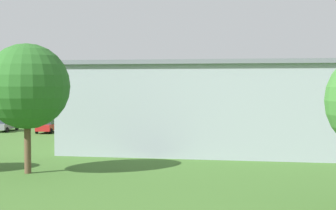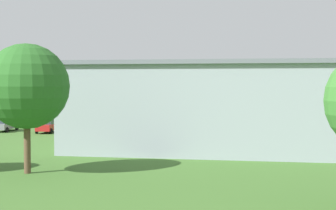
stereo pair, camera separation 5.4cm
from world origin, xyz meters
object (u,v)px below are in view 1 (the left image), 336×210
at_px(car_black, 319,129).
at_px(person_near_hangar_door, 184,126).
at_px(car_red, 48,126).
at_px(hangar, 214,105).
at_px(car_grey, 5,124).
at_px(car_yellow, 103,127).
at_px(tree_behind_hangar_left, 27,86).
at_px(person_watching_takeoff, 248,125).
at_px(biplane, 145,95).
at_px(person_at_fence_line, 281,125).

height_order(car_black, person_near_hangar_door, car_black).
height_order(car_black, car_red, car_black).
relative_size(hangar, person_near_hangar_door, 16.33).
relative_size(car_red, car_grey, 1.01).
height_order(car_black, car_grey, car_grey).
relative_size(car_yellow, tree_behind_hangar_left, 0.50).
distance_m(car_grey, person_watching_takeoff, 29.71).
xyz_separation_m(biplane, car_black, (-23.95, 22.22, -3.12)).
height_order(biplane, tree_behind_hangar_left, tree_behind_hangar_left).
relative_size(biplane, car_black, 1.85).
xyz_separation_m(car_black, car_red, (31.51, 0.34, -0.00)).
distance_m(car_black, car_red, 31.51).
distance_m(hangar, tree_behind_hangar_left, 19.19).
bearing_deg(person_watching_takeoff, person_at_fence_line, 165.64).
xyz_separation_m(person_at_fence_line, person_watching_takeoff, (3.92, -1.00, -0.01)).
bearing_deg(car_red, tree_behind_hangar_left, 108.20).
relative_size(person_at_fence_line, person_near_hangar_door, 1.08).
height_order(biplane, person_watching_takeoff, biplane).
bearing_deg(tree_behind_hangar_left, car_black, -128.68).
bearing_deg(car_black, person_near_hangar_door, -9.87).
relative_size(car_yellow, car_red, 0.94).
height_order(biplane, car_black, biplane).
xyz_separation_m(biplane, car_red, (7.56, 22.55, -3.12)).
height_order(car_red, person_near_hangar_door, car_red).
height_order(biplane, car_grey, biplane).
height_order(hangar, tree_behind_hangar_left, tree_behind_hangar_left).
bearing_deg(car_black, car_yellow, 2.68).
height_order(car_yellow, person_near_hangar_door, car_yellow).
relative_size(biplane, car_grey, 1.84).
bearing_deg(car_grey, biplane, -121.64).
relative_size(car_grey, person_at_fence_line, 2.63).
height_order(hangar, car_red, hangar).
distance_m(car_grey, person_near_hangar_door, 21.95).
distance_m(person_at_fence_line, person_near_hangar_door, 11.55).
bearing_deg(tree_behind_hangar_left, car_grey, -62.48).
xyz_separation_m(person_at_fence_line, tree_behind_hangar_left, (18.49, 31.48, 4.88)).
relative_size(biplane, person_at_fence_line, 4.85).
relative_size(person_near_hangar_door, person_watching_takeoff, 0.93).
height_order(car_red, person_watching_takeoff, person_watching_takeoff).
xyz_separation_m(hangar, car_red, (20.50, -12.34, -3.07)).
bearing_deg(car_black, car_red, 0.61).
relative_size(hangar, car_black, 5.76).
distance_m(person_near_hangar_door, tree_behind_hangar_left, 31.86).
bearing_deg(person_at_fence_line, tree_behind_hangar_left, 59.57).
bearing_deg(car_grey, car_black, 179.14).
bearing_deg(tree_behind_hangar_left, person_watching_takeoff, -114.16).
bearing_deg(person_at_fence_line, person_near_hangar_door, 3.90).
distance_m(hangar, person_at_fence_line, 17.90).
bearing_deg(hangar, car_red, -31.05).
distance_m(car_black, car_yellow, 24.53).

